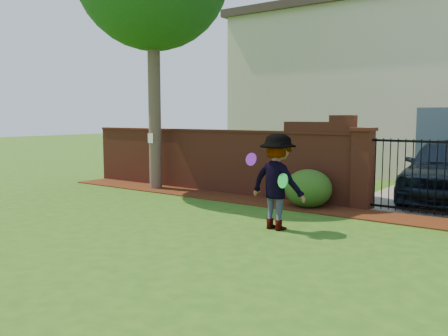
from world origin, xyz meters
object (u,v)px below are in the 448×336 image
Objects in this scene: frisbee_purple at (251,159)px; frisbee_green at (283,181)px; car at (448,170)px; man at (276,182)px.

frisbee_purple is 0.92× the size of frisbee_green.
frisbee_green is at bearing -111.49° from car.
frisbee_green is (0.75, -0.11, -0.34)m from frisbee_purple.
man is 6.71× the size of frisbee_green.
man reaches higher than frisbee_green.
man is 0.64m from frisbee_purple.
car is at bearing -105.27° from man.
car is 5.73m from frisbee_purple.
man reaches higher than car.
frisbee_purple is (-2.50, -5.13, 0.51)m from car.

